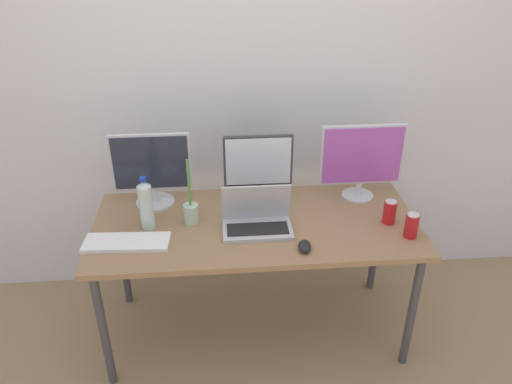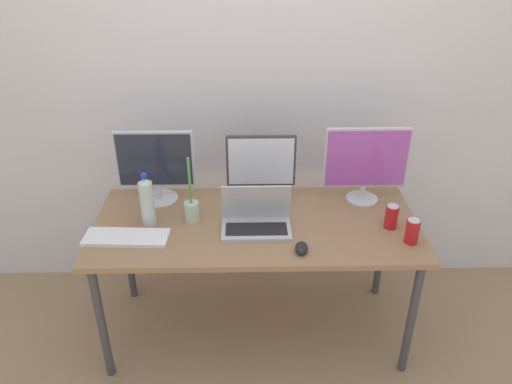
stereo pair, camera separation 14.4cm
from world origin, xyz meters
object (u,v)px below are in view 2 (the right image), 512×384
Objects in this scene: monitor_right at (366,162)px; soda_can_by_laptop at (412,231)px; water_bottle at (147,201)px; monitor_center at (261,167)px; laptop_silver at (257,219)px; keyboard_main at (126,237)px; work_desk at (256,233)px; mouse_by_keyboard at (301,248)px; monitor_left at (156,165)px; bamboo_vase at (192,209)px; soda_can_near_keyboard at (391,217)px.

soda_can_by_laptop is (0.15, -0.41, -0.17)m from monitor_right.
monitor_center is at bearing 21.45° from water_bottle.
monitor_center is 0.32m from laptop_silver.
laptop_silver reaches higher than keyboard_main.
work_desk is 0.70m from monitor_right.
laptop_silver is at bearing 142.08° from mouse_by_keyboard.
monitor_left is 0.57m from monitor_center.
water_bottle is at bearing -172.56° from bamboo_vase.
soda_can_near_keyboard is at bearing 30.33° from mouse_by_keyboard.
soda_can_by_laptop is at bearing -69.63° from monitor_right.
monitor_center is 1.34× the size of water_bottle.
mouse_by_keyboard is 0.28× the size of bamboo_vase.
bamboo_vase is (-0.33, 0.08, 0.01)m from laptop_silver.
water_bottle is at bearing -92.88° from monitor_left.
monitor_left is 1.20× the size of laptop_silver.
soda_can_by_laptop is at bearing 0.96° from keyboard_main.
water_bottle reaches higher than soda_can_near_keyboard.
laptop_silver is 0.68m from soda_can_near_keyboard.
laptop_silver is 1.21× the size of water_bottle.
bamboo_vase is at bearing 159.28° from mouse_by_keyboard.
monitor_center is (0.03, 0.23, 0.27)m from work_desk.
work_desk is at bearing -5.71° from bamboo_vase.
soda_can_by_laptop is at bearing 14.44° from mouse_by_keyboard.
keyboard_main is 4.18× the size of mouse_by_keyboard.
bamboo_vase is (0.22, 0.03, -0.07)m from water_bottle.
work_desk is 4.81× the size of laptop_silver.
monitor_left is at bearing 78.18° from keyboard_main.
monitor_center reaches higher than work_desk.
mouse_by_keyboard reaches higher than keyboard_main.
mouse_by_keyboard is 0.51m from soda_can_near_keyboard.
monitor_left reaches higher than work_desk.
water_bottle is at bearing -169.24° from monitor_right.
keyboard_main is at bearing -167.63° from work_desk.
work_desk is at bearing -97.70° from monitor_center.
monitor_left is at bearing 155.41° from work_desk.
bamboo_vase is at bearing -168.47° from monitor_right.
monitor_right reaches higher than soda_can_near_keyboard.
monitor_right reaches higher than work_desk.
bamboo_vase reaches higher than laptop_silver.
soda_can_near_keyboard is at bearing -0.80° from laptop_silver.
soda_can_near_keyboard and soda_can_by_laptop have the same top height.
monitor_left is 1.13m from monitor_right.
water_bottle is 0.81× the size of bamboo_vase.
monitor_left reaches higher than bamboo_vase.
water_bottle reaches higher than laptop_silver.
work_desk is at bearing -24.59° from monitor_left.
monitor_center is 0.85× the size of monitor_right.
monitor_right is (1.13, -0.02, 0.02)m from monitor_left.
monitor_left is 0.33m from bamboo_vase.
monitor_left reaches higher than keyboard_main.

